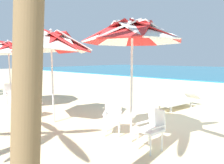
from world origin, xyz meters
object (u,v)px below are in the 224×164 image
(beach_umbrella_1, at_px, (51,43))
(plastic_chair_3, at_px, (10,92))
(plastic_chair_0, at_px, (152,126))
(plastic_chair_1, at_px, (113,114))
(beach_umbrella_0, at_px, (132,34))
(beach_umbrella_2, at_px, (8,49))
(plastic_chair_2, at_px, (31,102))
(sun_lounger_1, at_px, (179,101))

(beach_umbrella_1, bearing_deg, plastic_chair_3, 176.89)
(plastic_chair_0, bearing_deg, plastic_chair_1, 173.20)
(beach_umbrella_0, xyz_separation_m, beach_umbrella_2, (-5.62, -0.34, -0.14))
(plastic_chair_1, xyz_separation_m, beach_umbrella_2, (-4.94, -0.49, 1.80))
(plastic_chair_2, height_order, plastic_chair_3, same)
(plastic_chair_3, bearing_deg, plastic_chair_2, -8.20)
(beach_umbrella_0, xyz_separation_m, plastic_chair_0, (0.54, 0.00, -1.93))
(beach_umbrella_1, height_order, plastic_chair_3, beach_umbrella_1)
(plastic_chair_0, xyz_separation_m, sun_lounger_1, (-1.08, 3.91, -0.22))
(beach_umbrella_0, relative_size, sun_lounger_1, 1.25)
(sun_lounger_1, bearing_deg, plastic_chair_0, -74.57)
(plastic_chair_1, bearing_deg, beach_umbrella_2, -174.31)
(plastic_chair_0, relative_size, beach_umbrella_1, 0.31)
(plastic_chair_0, xyz_separation_m, plastic_chair_3, (-6.78, -0.15, 0.00))
(beach_umbrella_0, distance_m, plastic_chair_3, 6.54)
(plastic_chair_2, bearing_deg, beach_umbrella_0, 8.21)
(plastic_chair_1, distance_m, plastic_chair_2, 3.01)
(sun_lounger_1, bearing_deg, plastic_chair_2, -124.80)
(beach_umbrella_1, distance_m, sun_lounger_1, 5.17)
(plastic_chair_1, height_order, beach_umbrella_1, beach_umbrella_1)
(plastic_chair_1, height_order, beach_umbrella_2, beach_umbrella_2)
(beach_umbrella_0, relative_size, beach_umbrella_2, 1.05)
(beach_umbrella_2, distance_m, plastic_chair_3, 1.91)
(beach_umbrella_2, relative_size, sun_lounger_1, 1.19)
(beach_umbrella_2, bearing_deg, plastic_chair_3, 162.16)
(plastic_chair_0, bearing_deg, plastic_chair_3, -178.76)
(beach_umbrella_1, bearing_deg, beach_umbrella_0, 7.48)
(plastic_chair_0, relative_size, plastic_chair_1, 1.00)
(plastic_chair_3, bearing_deg, beach_umbrella_2, -17.84)
(plastic_chair_0, distance_m, plastic_chair_2, 4.20)
(plastic_chair_1, relative_size, plastic_chair_3, 1.00)
(beach_umbrella_0, relative_size, plastic_chair_2, 3.20)
(plastic_chair_0, bearing_deg, beach_umbrella_2, -176.79)
(plastic_chair_0, height_order, beach_umbrella_1, beach_umbrella_1)
(plastic_chair_3, bearing_deg, plastic_chair_0, 1.24)
(beach_umbrella_1, xyz_separation_m, plastic_chair_2, (-1.01, -0.18, -1.86))
(beach_umbrella_2, xyz_separation_m, plastic_chair_3, (-0.62, 0.20, -1.80))
(plastic_chair_0, distance_m, beach_umbrella_1, 3.68)
(plastic_chair_3, bearing_deg, beach_umbrella_1, -3.11)
(plastic_chair_3, xyz_separation_m, sun_lounger_1, (5.70, 4.06, -0.22))
(beach_umbrella_1, xyz_separation_m, beach_umbrella_2, (-3.01, -0.00, -0.07))
(plastic_chair_0, height_order, beach_umbrella_2, beach_umbrella_2)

